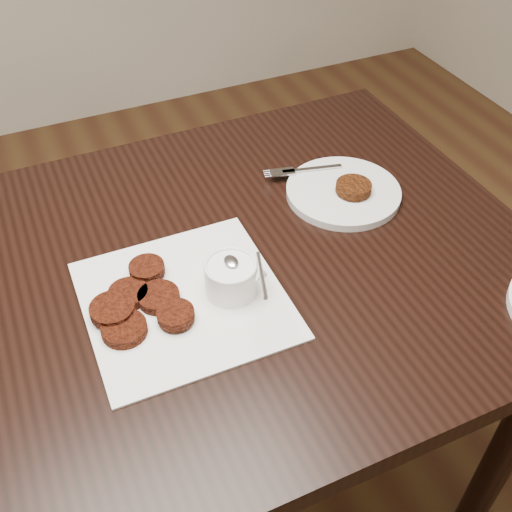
{
  "coord_description": "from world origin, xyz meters",
  "views": [
    {
      "loc": [
        -0.11,
        -0.58,
        1.44
      ],
      "look_at": [
        0.18,
        0.05,
        0.8
      ],
      "focal_mm": 42.8,
      "sensor_mm": 36.0,
      "label": 1
    }
  ],
  "objects_px": {
    "plate_with_patty": "(344,189)",
    "napkin": "(184,300)",
    "sauce_ramekin": "(230,264)",
    "table": "(180,411)"
  },
  "relations": [
    {
      "from": "plate_with_patty",
      "to": "sauce_ramekin",
      "type": "bearing_deg",
      "value": -153.16
    },
    {
      "from": "table",
      "to": "napkin",
      "type": "height_order",
      "value": "napkin"
    },
    {
      "from": "table",
      "to": "napkin",
      "type": "distance_m",
      "value": 0.38
    },
    {
      "from": "plate_with_patty",
      "to": "napkin",
      "type": "bearing_deg",
      "value": -159.9
    },
    {
      "from": "table",
      "to": "sauce_ramekin",
      "type": "bearing_deg",
      "value": -36.77
    },
    {
      "from": "sauce_ramekin",
      "to": "plate_with_patty",
      "type": "xyz_separation_m",
      "value": [
        0.29,
        0.14,
        -0.05
      ]
    },
    {
      "from": "sauce_ramekin",
      "to": "plate_with_patty",
      "type": "height_order",
      "value": "sauce_ramekin"
    },
    {
      "from": "sauce_ramekin",
      "to": "plate_with_patty",
      "type": "distance_m",
      "value": 0.32
    },
    {
      "from": "table",
      "to": "napkin",
      "type": "relative_size",
      "value": 4.26
    },
    {
      "from": "sauce_ramekin",
      "to": "plate_with_patty",
      "type": "bearing_deg",
      "value": 26.84
    }
  ]
}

